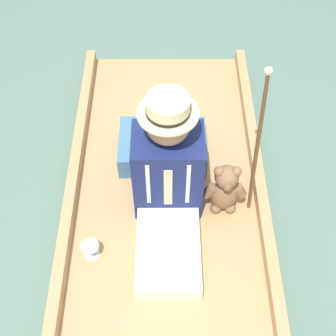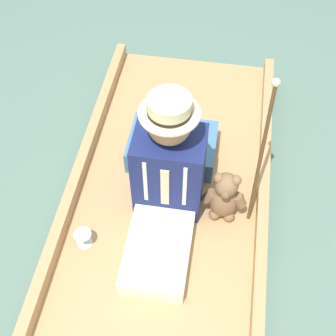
% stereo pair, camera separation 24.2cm
% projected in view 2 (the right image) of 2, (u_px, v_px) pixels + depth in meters
% --- Properties ---
extents(ground_plane, '(16.00, 16.00, 0.00)m').
position_uv_depth(ground_plane, '(161.00, 242.00, 2.70)').
color(ground_plane, slate).
extents(punt_boat, '(1.15, 2.93, 0.22)m').
position_uv_depth(punt_boat, '(161.00, 235.00, 2.64)').
color(punt_boat, tan).
rests_on(punt_boat, ground_plane).
extents(seat_cushion, '(0.53, 0.37, 0.16)m').
position_uv_depth(seat_cushion, '(172.00, 147.00, 2.86)').
color(seat_cushion, teal).
rests_on(seat_cushion, punt_boat).
extents(seated_person, '(0.37, 0.77, 0.80)m').
position_uv_depth(seated_person, '(167.00, 179.00, 2.44)').
color(seated_person, white).
rests_on(seated_person, punt_boat).
extents(teddy_bear, '(0.25, 0.15, 0.36)m').
position_uv_depth(teddy_bear, '(224.00, 197.00, 2.53)').
color(teddy_bear, '#846042').
rests_on(teddy_bear, punt_boat).
extents(wine_glass, '(0.09, 0.09, 0.09)m').
position_uv_depth(wine_glass, '(83.00, 237.00, 2.49)').
color(wine_glass, silver).
rests_on(wine_glass, punt_boat).
extents(walking_cane, '(0.04, 0.23, 0.86)m').
position_uv_depth(walking_cane, '(263.00, 144.00, 2.32)').
color(walking_cane, brown).
rests_on(walking_cane, punt_boat).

